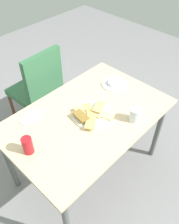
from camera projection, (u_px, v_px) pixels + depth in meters
ground_plane at (88, 168)px, 2.22m from camera, size 6.00×6.00×0.00m
dining_table at (88, 122)px, 1.78m from camera, size 1.22×0.80×0.71m
dining_chair at (39, 87)px, 2.26m from camera, size 0.44×0.45×0.92m
pide_platter at (92, 114)px, 1.71m from camera, size 0.30×0.30×0.05m
salad_plate_greens at (114, 83)px, 1.98m from camera, size 0.21×0.21×0.05m
soda_can at (28, 145)px, 1.45m from camera, size 0.09×0.09×0.12m
drinking_glass at (135, 115)px, 1.66m from camera, size 0.08×0.08×0.10m
paper_napkin at (32, 117)px, 1.71m from camera, size 0.13×0.13×0.00m
fork at (33, 117)px, 1.70m from camera, size 0.20×0.03×0.00m
spoon at (30, 115)px, 1.72m from camera, size 0.20×0.04×0.00m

